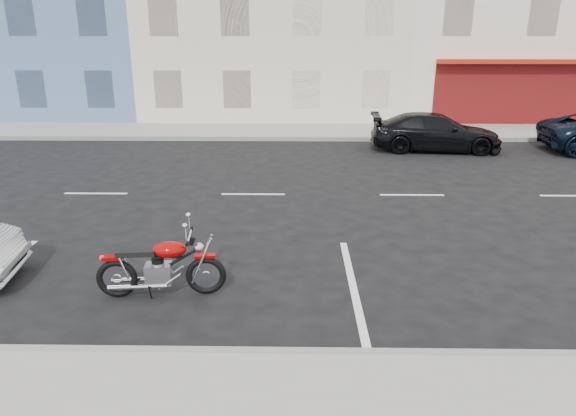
% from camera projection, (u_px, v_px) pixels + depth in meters
% --- Properties ---
extents(ground, '(120.00, 120.00, 0.00)m').
position_uv_depth(ground, '(332.00, 195.00, 12.91)').
color(ground, black).
rests_on(ground, ground).
extents(sidewalk_far, '(80.00, 3.40, 0.15)m').
position_uv_depth(sidewalk_far, '(198.00, 131.00, 21.22)').
color(sidewalk_far, gray).
rests_on(sidewalk_far, ground).
extents(curb_far, '(80.00, 0.12, 0.16)m').
position_uv_depth(curb_far, '(190.00, 139.00, 19.60)').
color(curb_far, gray).
rests_on(curb_far, ground).
extents(motorcycle, '(1.95, 0.65, 0.98)m').
position_uv_depth(motorcycle, '(207.00, 267.00, 7.81)').
color(motorcycle, black).
rests_on(motorcycle, ground).
extents(car_far, '(4.56, 2.16, 1.28)m').
position_uv_depth(car_far, '(435.00, 132.00, 17.76)').
color(car_far, black).
rests_on(car_far, ground).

